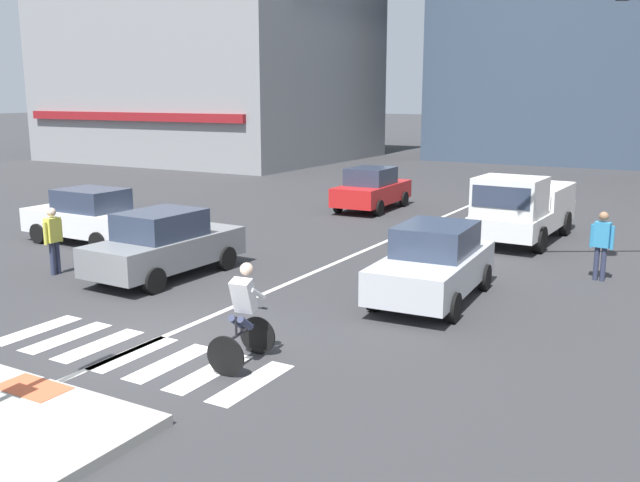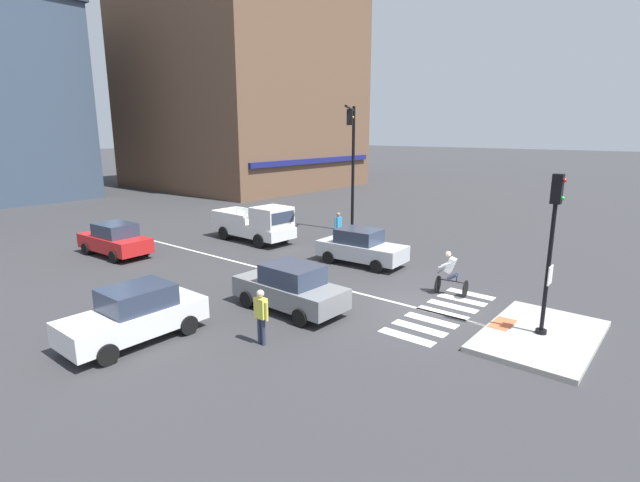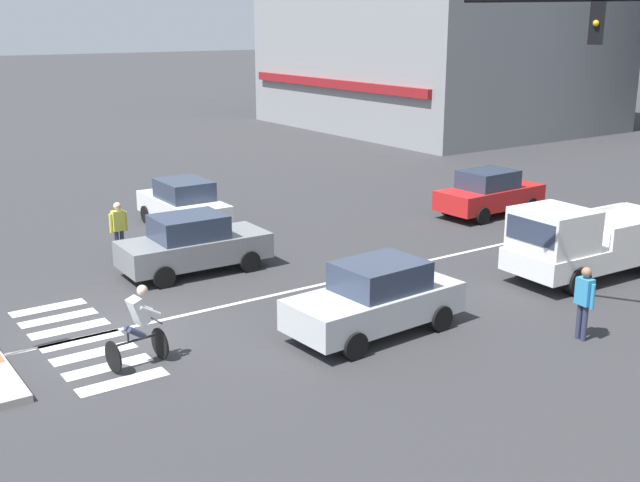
% 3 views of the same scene
% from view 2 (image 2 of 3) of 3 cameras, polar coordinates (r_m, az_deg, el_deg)
% --- Properties ---
extents(ground_plane, '(300.00, 300.00, 0.00)m').
position_cam_2_polar(ground_plane, '(17.20, 12.38, -7.90)').
color(ground_plane, '#333335').
extents(traffic_island, '(4.75, 2.98, 0.15)m').
position_cam_2_polar(traffic_island, '(15.98, 24.93, -10.24)').
color(traffic_island, '#A3A099').
rests_on(traffic_island, ground).
extents(tactile_pad_front, '(1.10, 0.60, 0.01)m').
position_cam_2_polar(tactile_pad_front, '(16.22, 21.02, -9.22)').
color(tactile_pad_front, '#DB5B38').
rests_on(tactile_pad_front, traffic_island).
extents(signal_pole, '(0.44, 0.38, 4.76)m').
position_cam_2_polar(signal_pole, '(15.12, 26.03, 0.07)').
color(signal_pole, black).
rests_on(signal_pole, traffic_island).
extents(crosswalk_stripe_a, '(0.44, 1.80, 0.01)m').
position_cam_2_polar(crosswalk_stripe_a, '(14.86, 10.33, -11.23)').
color(crosswalk_stripe_a, silver).
rests_on(crosswalk_stripe_a, ground).
extents(crosswalk_stripe_b, '(0.44, 1.80, 0.01)m').
position_cam_2_polar(crosswalk_stripe_b, '(15.54, 11.83, -10.19)').
color(crosswalk_stripe_b, silver).
rests_on(crosswalk_stripe_b, ground).
extents(crosswalk_stripe_c, '(0.44, 1.80, 0.01)m').
position_cam_2_polar(crosswalk_stripe_c, '(16.23, 13.20, -9.23)').
color(crosswalk_stripe_c, silver).
rests_on(crosswalk_stripe_c, ground).
extents(crosswalk_stripe_d, '(0.44, 1.80, 0.01)m').
position_cam_2_polar(crosswalk_stripe_d, '(16.93, 14.45, -8.34)').
color(crosswalk_stripe_d, silver).
rests_on(crosswalk_stripe_d, ground).
extents(crosswalk_stripe_e, '(0.44, 1.80, 0.01)m').
position_cam_2_polar(crosswalk_stripe_e, '(17.64, 15.59, -7.52)').
color(crosswalk_stripe_e, silver).
rests_on(crosswalk_stripe_e, ground).
extents(crosswalk_stripe_f, '(0.44, 1.80, 0.01)m').
position_cam_2_polar(crosswalk_stripe_f, '(18.36, 16.64, -6.77)').
color(crosswalk_stripe_f, silver).
rests_on(crosswalk_stripe_f, ground).
extents(crosswalk_stripe_g, '(0.44, 1.80, 0.01)m').
position_cam_2_polar(crosswalk_stripe_g, '(19.09, 17.61, -6.06)').
color(crosswalk_stripe_g, silver).
rests_on(crosswalk_stripe_g, ground).
extents(lane_centre_line, '(0.14, 28.00, 0.01)m').
position_cam_2_polar(lane_centre_line, '(23.08, -10.48, -2.34)').
color(lane_centre_line, silver).
rests_on(lane_centre_line, ground).
extents(traffic_light_mast, '(5.06, 3.15, 7.43)m').
position_cam_2_polar(traffic_light_mast, '(27.65, 3.86, 10.64)').
color(traffic_light_mast, black).
rests_on(traffic_light_mast, ground).
extents(building_corner_left, '(20.16, 21.04, 20.86)m').
position_cam_2_polar(building_corner_left, '(55.00, -9.32, 17.56)').
color(building_corner_left, brown).
rests_on(building_corner_left, ground).
extents(car_white_cross_left, '(4.12, 1.88, 1.64)m').
position_cam_2_polar(car_white_cross_left, '(15.12, -21.31, -8.22)').
color(car_white_cross_left, white).
rests_on(car_white_cross_left, ground).
extents(car_grey_westbound_near, '(1.93, 4.14, 1.64)m').
position_cam_2_polar(car_grey_westbound_near, '(16.42, -3.58, -5.61)').
color(car_grey_westbound_near, slate).
rests_on(car_grey_westbound_near, ground).
extents(car_red_westbound_distant, '(1.96, 4.16, 1.64)m').
position_cam_2_polar(car_red_westbound_distant, '(25.55, -23.39, 0.15)').
color(car_red_westbound_distant, red).
rests_on(car_red_westbound_distant, ground).
extents(car_silver_eastbound_mid, '(2.02, 4.19, 1.64)m').
position_cam_2_polar(car_silver_eastbound_mid, '(22.05, 4.91, -0.72)').
color(car_silver_eastbound_mid, silver).
rests_on(car_silver_eastbound_mid, ground).
extents(pickup_truck_white_eastbound_far, '(2.20, 5.17, 2.08)m').
position_cam_2_polar(pickup_truck_white_eastbound_far, '(26.52, -7.43, 1.95)').
color(pickup_truck_white_eastbound_far, white).
rests_on(pickup_truck_white_eastbound_far, ground).
extents(cyclist, '(0.78, 1.16, 1.68)m').
position_cam_2_polar(cyclist, '(18.54, 15.39, -3.67)').
color(cyclist, black).
rests_on(cyclist, ground).
extents(pedestrian_at_curb_left, '(0.23, 0.55, 1.67)m').
position_cam_2_polar(pedestrian_at_curb_left, '(13.89, -7.10, -8.51)').
color(pedestrian_at_curb_left, '#2D334C').
rests_on(pedestrian_at_curb_left, ground).
extents(pedestrian_waiting_far_side, '(0.55, 0.26, 1.67)m').
position_cam_2_polar(pedestrian_waiting_far_side, '(26.28, 2.21, 1.96)').
color(pedestrian_waiting_far_side, '#2D334C').
rests_on(pedestrian_waiting_far_side, ground).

